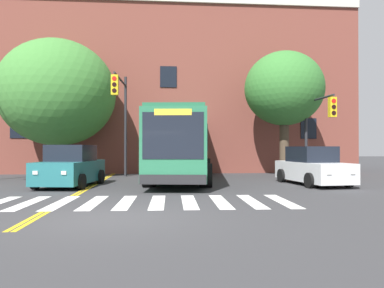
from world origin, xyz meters
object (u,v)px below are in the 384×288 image
at_px(car_teal_near_lane, 71,167).
at_px(city_bus, 183,145).
at_px(car_white_far_lane, 312,167).
at_px(street_tree_curbside_large, 284,89).
at_px(traffic_light_near_corner, 317,121).
at_px(traffic_light_overhead, 122,107).
at_px(street_tree_curbside_small, 58,93).

bearing_deg(car_teal_near_lane, city_bus, 28.45).
bearing_deg(car_white_far_lane, street_tree_curbside_large, 86.70).
height_order(traffic_light_near_corner, street_tree_curbside_large, street_tree_curbside_large).
height_order(city_bus, traffic_light_overhead, traffic_light_overhead).
relative_size(city_bus, car_teal_near_lane, 2.75).
relative_size(city_bus, car_white_far_lane, 2.61).
bearing_deg(car_white_far_lane, street_tree_curbside_small, 157.61).
bearing_deg(city_bus, car_white_far_lane, -26.75).
distance_m(city_bus, street_tree_curbside_large, 7.28).
height_order(city_bus, traffic_light_near_corner, traffic_light_near_corner).
bearing_deg(street_tree_curbside_small, car_teal_near_lane, -69.27).
height_order(car_white_far_lane, traffic_light_overhead, traffic_light_overhead).
distance_m(car_white_far_lane, street_tree_curbside_small, 14.70).
distance_m(city_bus, car_white_far_lane, 6.68).
relative_size(car_teal_near_lane, street_tree_curbside_large, 0.59).
relative_size(city_bus, street_tree_curbside_small, 1.30).
distance_m(traffic_light_near_corner, traffic_light_overhead, 10.80).
bearing_deg(street_tree_curbside_small, car_white_far_lane, -22.39).
height_order(city_bus, car_white_far_lane, city_bus).
distance_m(street_tree_curbside_large, street_tree_curbside_small, 13.35).
height_order(car_white_far_lane, street_tree_curbside_small, street_tree_curbside_small).
bearing_deg(car_white_far_lane, car_teal_near_lane, 179.16).
xyz_separation_m(car_teal_near_lane, traffic_light_near_corner, (12.51, 2.59, 2.35)).
height_order(traffic_light_overhead, street_tree_curbside_small, street_tree_curbside_small).
xyz_separation_m(city_bus, traffic_light_overhead, (-3.36, 1.18, 2.15)).
bearing_deg(car_white_far_lane, traffic_light_near_corner, 62.54).
distance_m(traffic_light_overhead, street_tree_curbside_large, 9.63).
distance_m(car_teal_near_lane, street_tree_curbside_large, 13.04).
relative_size(car_teal_near_lane, traffic_light_overhead, 0.74).
relative_size(car_white_far_lane, traffic_light_overhead, 0.78).
bearing_deg(street_tree_curbside_large, street_tree_curbside_small, 177.63).
xyz_separation_m(car_teal_near_lane, street_tree_curbside_large, (11.36, 4.67, 4.38)).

